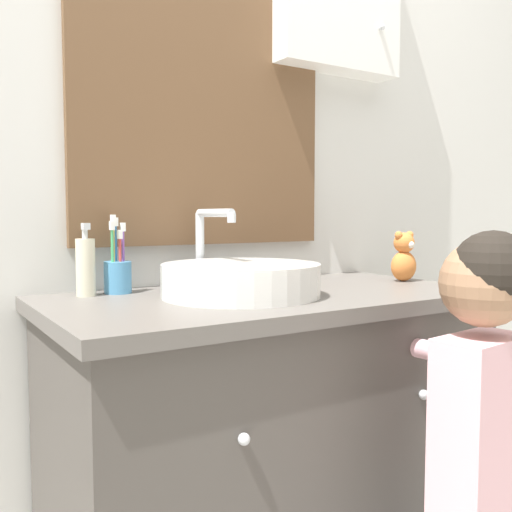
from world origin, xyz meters
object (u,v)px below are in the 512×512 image
soap_dispenser (86,266)px  child_figure (480,419)px  sink_basin (240,278)px  teddy_bear (404,258)px  toothbrush_holder (118,273)px

soap_dispenser → child_figure: 0.94m
sink_basin → teddy_bear: 0.57m
sink_basin → teddy_bear: bearing=0.6°
sink_basin → toothbrush_holder: 0.31m
child_figure → teddy_bear: 0.63m
teddy_bear → toothbrush_holder: bearing=165.8°
sink_basin → child_figure: size_ratio=0.45×
toothbrush_holder → sink_basin: bearing=-41.6°
child_figure → sink_basin: bearing=120.4°
sink_basin → teddy_bear: (0.57, 0.01, 0.03)m
toothbrush_holder → soap_dispenser: size_ratio=1.11×
toothbrush_holder → teddy_bear: 0.83m
toothbrush_holder → child_figure: bearing=-53.1°
sink_basin → child_figure: 0.61m
sink_basin → toothbrush_holder: bearing=138.4°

